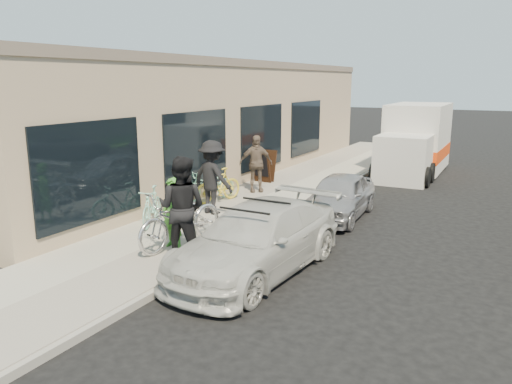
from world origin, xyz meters
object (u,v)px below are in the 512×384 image
at_px(woman_rider, 173,213).
at_px(cruiser_bike_c, 218,185).
at_px(cruiser_bike_b, 209,185).
at_px(moving_truck, 415,143).
at_px(bike_rack, 177,195).
at_px(cruiser_bike_a, 152,206).
at_px(man_standing, 182,208).
at_px(sedan_white, 257,239).
at_px(sedan_silver, 339,196).
at_px(sandwich_board, 264,166).
at_px(bystander_a, 212,177).
at_px(bystander_b, 256,164).
at_px(tandem_bike, 182,219).

xyz_separation_m(woman_rider, cruiser_bike_c, (-1.34, 3.80, -0.25)).
bearing_deg(cruiser_bike_b, moving_truck, 88.19).
bearing_deg(bike_rack, cruiser_bike_a, -93.93).
bearing_deg(moving_truck, man_standing, -99.80).
bearing_deg(woman_rider, cruiser_bike_c, 110.62).
xyz_separation_m(sedan_white, moving_truck, (0.48, 12.01, 0.54)).
bearing_deg(sedan_silver, sandwich_board, 140.82).
distance_m(cruiser_bike_a, bystander_a, 1.80).
bearing_deg(woman_rider, sedan_silver, 65.71).
distance_m(sedan_silver, bystander_b, 3.35).
bearing_deg(tandem_bike, bystander_a, 119.70).
distance_m(tandem_bike, cruiser_bike_c, 3.97).
distance_m(tandem_bike, bystander_a, 2.73).
bearing_deg(bystander_a, sedan_silver, -139.75).
xyz_separation_m(moving_truck, woman_rider, (-2.48, -11.94, -0.30)).
xyz_separation_m(tandem_bike, bystander_b, (-1.16, 5.37, 0.29)).
bearing_deg(bystander_a, cruiser_bike_c, -54.08).
relative_size(cruiser_bike_b, cruiser_bike_c, 1.08).
distance_m(sedan_silver, cruiser_bike_c, 3.45).
bearing_deg(bike_rack, sedan_silver, 34.21).
bearing_deg(moving_truck, bike_rack, -112.30).
relative_size(moving_truck, cruiser_bike_a, 3.58).
bearing_deg(woman_rider, bystander_a, 107.62).
bearing_deg(cruiser_bike_b, bystander_a, -27.59).
relative_size(man_standing, cruiser_bike_a, 1.32).
relative_size(bike_rack, sandwich_board, 0.87).
distance_m(sedan_silver, moving_truck, 7.64).
distance_m(cruiser_bike_c, bystander_a, 1.35).
distance_m(tandem_bike, cruiser_bike_a, 1.87).
relative_size(cruiser_bike_b, bystander_a, 0.91).
xyz_separation_m(sedan_white, cruiser_bike_b, (-3.66, 3.88, -0.03)).
relative_size(sedan_white, tandem_bike, 2.01).
bearing_deg(moving_truck, bystander_a, -110.34).
bearing_deg(man_standing, sandwich_board, -86.32).
bearing_deg(cruiser_bike_b, bystander_b, 95.11).
distance_m(sandwich_board, bystander_a, 4.40).
bearing_deg(bike_rack, tandem_bike, -50.21).
distance_m(cruiser_bike_a, cruiser_bike_c, 2.72).
bearing_deg(tandem_bike, sedan_white, 4.49).
bearing_deg(woman_rider, bike_rack, 127.01).
relative_size(sandwich_board, man_standing, 0.53).
distance_m(sedan_silver, cruiser_bike_a, 4.82).
bearing_deg(bystander_a, sedan_white, 145.43).
height_order(sandwich_board, cruiser_bike_c, sandwich_board).
bearing_deg(bystander_b, cruiser_bike_b, -148.09).
height_order(cruiser_bike_a, bystander_b, bystander_b).
height_order(sedan_silver, moving_truck, moving_truck).
xyz_separation_m(bike_rack, sedan_white, (3.42, -2.04, -0.07)).
xyz_separation_m(tandem_bike, man_standing, (0.43, -0.55, 0.41)).
relative_size(sandwich_board, bystander_a, 0.56).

